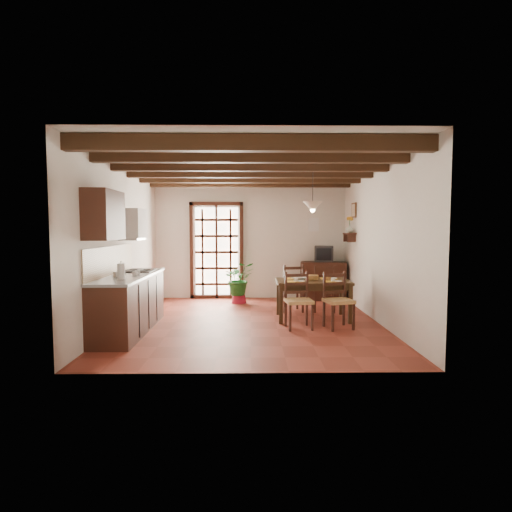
{
  "coord_description": "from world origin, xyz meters",
  "views": [
    {
      "loc": [
        -0.01,
        -6.99,
        1.67
      ],
      "look_at": [
        0.1,
        0.4,
        1.15
      ],
      "focal_mm": 28.0,
      "sensor_mm": 36.0,
      "label": 1
    }
  ],
  "objects_px": {
    "potted_plant": "(239,278)",
    "pendant_lamp": "(313,206)",
    "chair_near_left": "(299,311)",
    "chair_far_left": "(291,297)",
    "chair_far_right": "(324,297)",
    "crt_tv": "(324,254)",
    "sideboard": "(324,281)",
    "kitchen_counter": "(130,302)",
    "dining_table": "(313,285)",
    "chair_near_right": "(338,311)"
  },
  "relations": [
    {
      "from": "chair_far_left",
      "to": "potted_plant",
      "type": "bearing_deg",
      "value": -50.89
    },
    {
      "from": "chair_near_left",
      "to": "chair_near_right",
      "type": "bearing_deg",
      "value": -7.34
    },
    {
      "from": "potted_plant",
      "to": "chair_far_left",
      "type": "bearing_deg",
      "value": -40.09
    },
    {
      "from": "kitchen_counter",
      "to": "potted_plant",
      "type": "xyz_separation_m",
      "value": [
        1.7,
        2.41,
        0.1
      ]
    },
    {
      "from": "potted_plant",
      "to": "pendant_lamp",
      "type": "distance_m",
      "value": 2.53
    },
    {
      "from": "potted_plant",
      "to": "pendant_lamp",
      "type": "bearing_deg",
      "value": -46.74
    },
    {
      "from": "chair_near_left",
      "to": "crt_tv",
      "type": "xyz_separation_m",
      "value": [
        0.91,
        2.66,
        0.78
      ]
    },
    {
      "from": "dining_table",
      "to": "chair_far_left",
      "type": "relative_size",
      "value": 1.4
    },
    {
      "from": "dining_table",
      "to": "pendant_lamp",
      "type": "bearing_deg",
      "value": 90.54
    },
    {
      "from": "sideboard",
      "to": "crt_tv",
      "type": "xyz_separation_m",
      "value": [
        0.0,
        -0.01,
        0.63
      ]
    },
    {
      "from": "chair_near_left",
      "to": "pendant_lamp",
      "type": "bearing_deg",
      "value": 59.53
    },
    {
      "from": "dining_table",
      "to": "chair_far_left",
      "type": "xyz_separation_m",
      "value": [
        -0.32,
        0.68,
        -0.33
      ]
    },
    {
      "from": "sideboard",
      "to": "crt_tv",
      "type": "distance_m",
      "value": 0.63
    },
    {
      "from": "chair_far_left",
      "to": "pendant_lamp",
      "type": "bearing_deg",
      "value": 108.26
    },
    {
      "from": "chair_far_left",
      "to": "pendant_lamp",
      "type": "relative_size",
      "value": 1.12
    },
    {
      "from": "chair_near_right",
      "to": "chair_far_left",
      "type": "height_order",
      "value": "chair_far_left"
    },
    {
      "from": "chair_near_right",
      "to": "pendant_lamp",
      "type": "height_order",
      "value": "pendant_lamp"
    },
    {
      "from": "pendant_lamp",
      "to": "dining_table",
      "type": "bearing_deg",
      "value": -90.0
    },
    {
      "from": "chair_far_right",
      "to": "sideboard",
      "type": "xyz_separation_m",
      "value": [
        0.23,
        1.32,
        0.15
      ]
    },
    {
      "from": "chair_far_right",
      "to": "chair_near_left",
      "type": "bearing_deg",
      "value": 68.73
    },
    {
      "from": "crt_tv",
      "to": "potted_plant",
      "type": "distance_m",
      "value": 2.07
    },
    {
      "from": "dining_table",
      "to": "chair_near_left",
      "type": "height_order",
      "value": "chair_near_left"
    },
    {
      "from": "dining_table",
      "to": "sideboard",
      "type": "distance_m",
      "value": 2.08
    },
    {
      "from": "chair_near_right",
      "to": "chair_far_right",
      "type": "xyz_separation_m",
      "value": [
        0.01,
        1.35,
        0.0
      ]
    },
    {
      "from": "kitchen_counter",
      "to": "dining_table",
      "type": "bearing_deg",
      "value": 15.03
    },
    {
      "from": "chair_near_left",
      "to": "potted_plant",
      "type": "xyz_separation_m",
      "value": [
        -1.05,
        2.25,
        0.28
      ]
    },
    {
      "from": "chair_near_right",
      "to": "dining_table",
      "type": "bearing_deg",
      "value": 101.76
    },
    {
      "from": "crt_tv",
      "to": "pendant_lamp",
      "type": "distance_m",
      "value": 2.21
    },
    {
      "from": "chair_near_right",
      "to": "crt_tv",
      "type": "bearing_deg",
      "value": 71.16
    },
    {
      "from": "kitchen_counter",
      "to": "chair_near_right",
      "type": "height_order",
      "value": "kitchen_counter"
    },
    {
      "from": "chair_far_left",
      "to": "sideboard",
      "type": "xyz_separation_m",
      "value": [
        0.89,
        1.32,
        0.14
      ]
    },
    {
      "from": "chair_far_left",
      "to": "sideboard",
      "type": "height_order",
      "value": "chair_far_left"
    },
    {
      "from": "sideboard",
      "to": "kitchen_counter",
      "type": "bearing_deg",
      "value": -130.31
    },
    {
      "from": "sideboard",
      "to": "pendant_lamp",
      "type": "relative_size",
      "value": 1.23
    },
    {
      "from": "chair_near_right",
      "to": "chair_far_left",
      "type": "distance_m",
      "value": 1.5
    },
    {
      "from": "chair_near_right",
      "to": "pendant_lamp",
      "type": "distance_m",
      "value": 1.98
    },
    {
      "from": "chair_near_left",
      "to": "chair_far_right",
      "type": "xyz_separation_m",
      "value": [
        0.67,
        1.35,
        0.01
      ]
    },
    {
      "from": "chair_near_left",
      "to": "pendant_lamp",
      "type": "xyz_separation_m",
      "value": [
        0.34,
        0.77,
        1.79
      ]
    },
    {
      "from": "chair_far_left",
      "to": "potted_plant",
      "type": "height_order",
      "value": "potted_plant"
    },
    {
      "from": "dining_table",
      "to": "pendant_lamp",
      "type": "relative_size",
      "value": 1.58
    },
    {
      "from": "crt_tv",
      "to": "chair_near_left",
      "type": "bearing_deg",
      "value": -98.57
    },
    {
      "from": "chair_far_right",
      "to": "dining_table",
      "type": "bearing_deg",
      "value": 68.83
    },
    {
      "from": "chair_near_left",
      "to": "sideboard",
      "type": "bearing_deg",
      "value": 64.43
    },
    {
      "from": "chair_far_right",
      "to": "crt_tv",
      "type": "bearing_deg",
      "value": -94.65
    },
    {
      "from": "chair_near_left",
      "to": "chair_far_left",
      "type": "distance_m",
      "value": 1.35
    },
    {
      "from": "chair_far_right",
      "to": "crt_tv",
      "type": "relative_size",
      "value": 1.96
    },
    {
      "from": "potted_plant",
      "to": "pendant_lamp",
      "type": "relative_size",
      "value": 2.26
    },
    {
      "from": "chair_near_left",
      "to": "pendant_lamp",
      "type": "height_order",
      "value": "pendant_lamp"
    },
    {
      "from": "dining_table",
      "to": "crt_tv",
      "type": "bearing_deg",
      "value": 74.58
    },
    {
      "from": "sideboard",
      "to": "potted_plant",
      "type": "xyz_separation_m",
      "value": [
        -1.96,
        -0.42,
        0.13
      ]
    }
  ]
}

